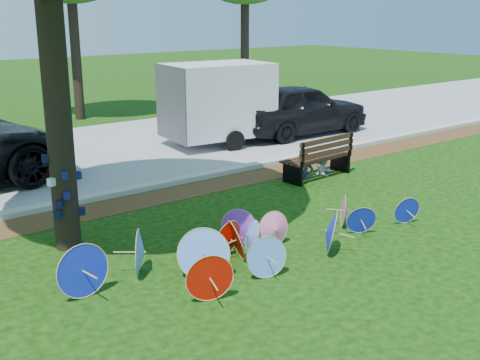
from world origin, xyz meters
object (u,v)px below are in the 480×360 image
object	(u,v)px
parasol_pile	(240,242)
person_right	(325,153)
person_left	(304,152)
park_bench	(316,157)
cargo_trailer	(218,100)
dark_pickup	(299,109)

from	to	relation	value
parasol_pile	person_right	distance (m)	5.91
person_right	person_left	bearing A→B (deg)	175.06
person_left	parasol_pile	bearing A→B (deg)	-122.23
park_bench	person_right	xyz separation A→B (m)	(0.35, 0.05, 0.02)
parasol_pile	person_right	size ratio (longest dim) A/B	6.43
person_right	parasol_pile	bearing A→B (deg)	-153.90
park_bench	cargo_trailer	bearing A→B (deg)	82.18
park_bench	parasol_pile	bearing A→B (deg)	-151.77
parasol_pile	cargo_trailer	size ratio (longest dim) A/B	2.24
parasol_pile	dark_pickup	size ratio (longest dim) A/B	1.39
parasol_pile	park_bench	world-z (taller)	park_bench
dark_pickup	person_left	xyz separation A→B (m)	(-3.65, -4.08, -0.19)
cargo_trailer	person_left	world-z (taller)	cargo_trailer
person_right	dark_pickup	bearing A→B (deg)	49.19
park_bench	dark_pickup	bearing A→B (deg)	47.16
cargo_trailer	park_bench	xyz separation A→B (m)	(-0.28, -4.52, -0.86)
dark_pickup	park_bench	xyz separation A→B (m)	(-3.30, -4.13, -0.33)
parasol_pile	park_bench	distance (m)	5.59
dark_pickup	person_right	xyz separation A→B (m)	(-2.95, -4.08, -0.31)
dark_pickup	person_right	bearing A→B (deg)	145.23
parasol_pile	person_right	world-z (taller)	person_right
park_bench	person_right	bearing A→B (deg)	3.91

